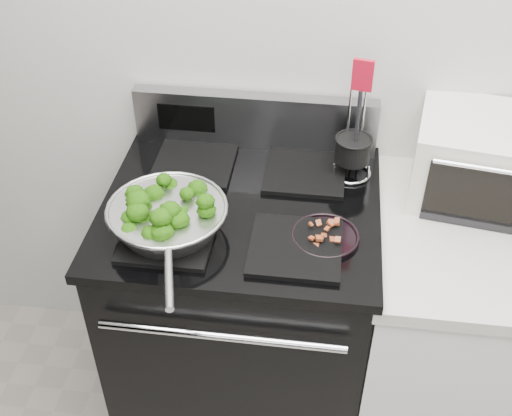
% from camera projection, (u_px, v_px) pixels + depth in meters
% --- Properties ---
extents(back_wall, '(4.00, 0.02, 2.70)m').
position_uv_depth(back_wall, '(362.00, 27.00, 1.81)').
color(back_wall, silver).
rests_on(back_wall, ground).
extents(gas_range, '(0.79, 0.69, 1.13)m').
position_uv_depth(gas_range, '(243.00, 312.00, 2.12)').
color(gas_range, black).
rests_on(gas_range, floor).
extents(counter, '(0.62, 0.68, 0.92)m').
position_uv_depth(counter, '(453.00, 339.00, 2.07)').
color(counter, white).
rests_on(counter, floor).
extents(skillet, '(0.33, 0.51, 0.07)m').
position_uv_depth(skillet, '(168.00, 217.00, 1.70)').
color(skillet, silver).
rests_on(skillet, gas_range).
extents(broccoli_pile, '(0.25, 0.25, 0.09)m').
position_uv_depth(broccoli_pile, '(167.00, 211.00, 1.69)').
color(broccoli_pile, '#103204').
rests_on(broccoli_pile, skillet).
extents(bacon_plate, '(0.18, 0.18, 0.04)m').
position_uv_depth(bacon_plate, '(325.00, 233.00, 1.70)').
color(bacon_plate, black).
rests_on(bacon_plate, gas_range).
extents(utensil_holder, '(0.12, 0.12, 0.38)m').
position_uv_depth(utensil_holder, '(352.00, 155.00, 1.90)').
color(utensil_holder, silver).
rests_on(utensil_holder, gas_range).
extents(toaster_oven, '(0.47, 0.38, 0.25)m').
position_uv_depth(toaster_oven, '(491.00, 161.00, 1.83)').
color(toaster_oven, white).
rests_on(toaster_oven, counter).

